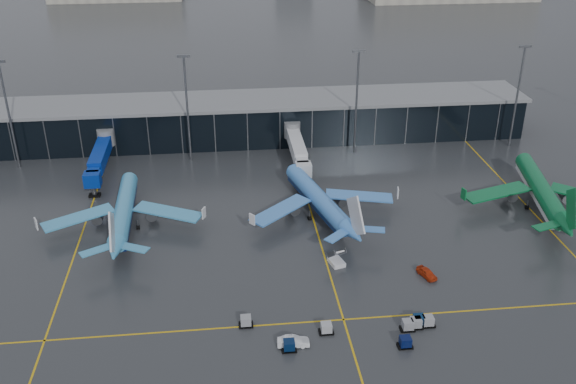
{
  "coord_description": "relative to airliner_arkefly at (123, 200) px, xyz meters",
  "views": [
    {
      "loc": [
        -7.39,
        -93.52,
        62.23
      ],
      "look_at": [
        5.0,
        18.0,
        6.0
      ],
      "focal_mm": 40.0,
      "sensor_mm": 36.0,
      "label": 1
    }
  ],
  "objects": [
    {
      "name": "service_van_white",
      "position": [
        28.49,
        -39.07,
        -4.85
      ],
      "size": [
        4.76,
        1.83,
        1.55
      ],
      "primitive_type": "imported",
      "rotation": [
        0.0,
        0.0,
        1.53
      ],
      "color": "white",
      "rests_on": "ground"
    },
    {
      "name": "airliner_klm_near",
      "position": [
        38.18,
        0.61,
        0.04
      ],
      "size": [
        40.52,
        43.74,
        11.31
      ],
      "primitive_type": null,
      "rotation": [
        0.0,
        0.0,
        0.25
      ],
      "color": "#4182D7",
      "rests_on": "ground"
    },
    {
      "name": "jet_bridges",
      "position": [
        -8.05,
        24.14,
        -1.07
      ],
      "size": [
        94.0,
        27.5,
        7.2
      ],
      "color": "#595B60",
      "rests_on": "ground"
    },
    {
      "name": "service_van_red",
      "position": [
        53.33,
        -23.77,
        -4.89
      ],
      "size": [
        3.15,
        4.63,
        1.46
      ],
      "primitive_type": "imported",
      "rotation": [
        0.0,
        0.0,
        0.37
      ],
      "color": "#B82D0E",
      "rests_on": "ground"
    },
    {
      "name": "taxi_lines",
      "position": [
        36.95,
        -8.24,
        -5.61
      ],
      "size": [
        220.0,
        120.0,
        0.02
      ],
      "color": "gold",
      "rests_on": "ground"
    },
    {
      "name": "mobile_airstair",
      "position": [
        38.64,
        -18.21,
        -4.85
      ],
      "size": [
        2.98,
        3.68,
        3.45
      ],
      "rotation": [
        0.0,
        0.0,
        0.27
      ],
      "color": "silver",
      "rests_on": "ground"
    },
    {
      "name": "flood_masts",
      "position": [
        31.95,
        31.15,
        8.19
      ],
      "size": [
        203.0,
        0.5,
        25.5
      ],
      "color": "#595B60",
      "rests_on": "ground"
    },
    {
      "name": "terminal_pier",
      "position": [
        26.95,
        43.15,
        -0.2
      ],
      "size": [
        142.0,
        17.0,
        10.7
      ],
      "color": "black",
      "rests_on": "ground"
    },
    {
      "name": "airliner_arkefly",
      "position": [
        0.0,
        0.0,
        0.0
      ],
      "size": [
        33.06,
        37.41,
        11.24
      ],
      "primitive_type": null,
      "rotation": [
        0.0,
        0.0,
        0.03
      ],
      "color": "#3E98CB",
      "rests_on": "ground"
    },
    {
      "name": "ground",
      "position": [
        26.95,
        -18.85,
        -5.62
      ],
      "size": [
        600.0,
        600.0,
        0.0
      ],
      "primitive_type": "plane",
      "color": "#282B2D",
      "rests_on": "ground"
    },
    {
      "name": "airliner_aer_lingus",
      "position": [
        84.24,
        -0.83,
        0.41
      ],
      "size": [
        41.39,
        45.16,
        12.06
      ],
      "primitive_type": null,
      "rotation": [
        0.0,
        0.0,
        -0.19
      ],
      "color": "#0B6233",
      "rests_on": "ground"
    },
    {
      "name": "baggage_carts",
      "position": [
        39.89,
        -37.36,
        -4.86
      ],
      "size": [
        29.81,
        8.91,
        1.7
      ],
      "color": "black",
      "rests_on": "ground"
    }
  ]
}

